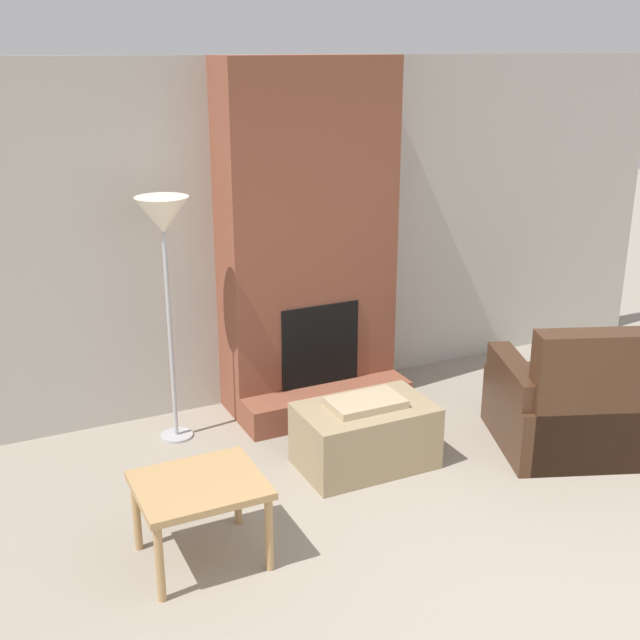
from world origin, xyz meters
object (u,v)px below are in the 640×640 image
object	(u,v)px
ottoman	(365,434)
floor_lamp_left	(163,227)
armchair	(570,409)
side_table	(200,492)

from	to	relation	value
ottoman	floor_lamp_left	xyz separation A→B (m)	(-1.02, 0.94, 1.31)
armchair	side_table	world-z (taller)	armchair
ottoman	armchair	bearing A→B (deg)	-16.52
ottoman	armchair	distance (m)	1.44
armchair	ottoman	bearing A→B (deg)	4.43
ottoman	armchair	size ratio (longest dim) A/B	0.74
side_table	floor_lamp_left	size ratio (longest dim) A/B	0.39
ottoman	armchair	xyz separation A→B (m)	(1.37, -0.41, 0.08)
ottoman	side_table	size ratio (longest dim) A/B	1.31
armchair	side_table	size ratio (longest dim) A/B	1.77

